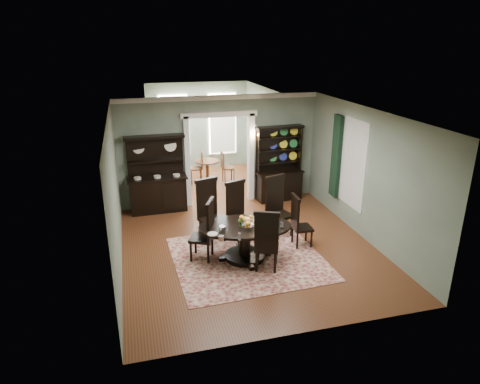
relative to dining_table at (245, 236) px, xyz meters
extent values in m
cube|color=brown|center=(0.21, 0.41, -0.54)|extent=(5.50, 6.00, 0.01)
cube|color=silver|center=(0.21, 0.41, 2.47)|extent=(5.50, 6.00, 0.01)
cube|color=gray|center=(-2.54, 0.41, 0.97)|extent=(0.01, 6.00, 3.00)
cube|color=gray|center=(2.96, 0.41, 0.97)|extent=(0.01, 6.00, 3.00)
cube|color=gray|center=(0.21, -2.59, 0.97)|extent=(5.50, 0.01, 3.00)
cube|color=gray|center=(-1.62, 3.41, 0.97)|extent=(1.85, 0.01, 3.00)
cube|color=gray|center=(2.03, 3.41, 0.97)|extent=(1.85, 0.01, 3.00)
cube|color=gray|center=(0.21, 3.41, 2.22)|extent=(1.80, 0.01, 0.50)
cube|color=silver|center=(0.21, 3.36, 2.41)|extent=(5.50, 0.10, 0.12)
cube|color=brown|center=(0.21, 5.16, -0.54)|extent=(3.50, 3.50, 0.01)
cube|color=silver|center=(0.21, 5.16, 2.47)|extent=(3.50, 3.50, 0.01)
cube|color=gray|center=(-1.54, 5.16, 0.97)|extent=(0.01, 3.50, 3.00)
cube|color=gray|center=(1.96, 5.16, 0.97)|extent=(0.01, 3.50, 3.00)
cube|color=gray|center=(0.21, 6.91, 0.97)|extent=(3.50, 0.01, 3.00)
cube|color=silver|center=(-0.64, 6.86, 1.02)|extent=(1.05, 0.06, 2.20)
cube|color=silver|center=(1.06, 6.86, 1.02)|extent=(1.05, 0.06, 2.20)
cube|color=silver|center=(-0.69, 3.41, 0.72)|extent=(0.14, 0.25, 2.50)
cube|color=silver|center=(1.11, 3.41, 0.72)|extent=(0.14, 0.25, 2.50)
cube|color=silver|center=(0.21, 3.41, 1.97)|extent=(2.08, 0.25, 0.14)
cube|color=white|center=(2.95, 1.01, 1.07)|extent=(0.02, 1.10, 2.00)
cube|color=silver|center=(2.93, 1.01, 1.07)|extent=(0.01, 1.22, 2.12)
cube|color=black|center=(2.86, 1.69, 1.07)|extent=(0.10, 0.35, 2.10)
cube|color=#CA7D36|center=(1.16, 3.33, 1.32)|extent=(0.08, 0.05, 0.18)
sphere|color=#FFD88C|center=(1.06, 3.18, 1.40)|extent=(0.07, 0.07, 0.07)
sphere|color=#FFD88C|center=(1.26, 3.18, 1.40)|extent=(0.07, 0.07, 0.07)
cube|color=maroon|center=(0.06, -0.03, -0.53)|extent=(3.19, 2.99, 0.01)
ellipsoid|color=black|center=(0.00, 0.00, 0.21)|extent=(2.08, 1.47, 0.05)
cylinder|color=black|center=(0.00, 0.00, 0.17)|extent=(2.02, 2.02, 0.03)
cylinder|color=black|center=(0.00, 0.00, -0.14)|extent=(0.24, 0.24, 0.67)
cylinder|color=black|center=(0.00, 0.00, -0.48)|extent=(0.86, 0.86, 0.10)
cylinder|color=silver|center=(0.01, -0.08, 0.26)|extent=(0.32, 0.32, 0.06)
cube|color=black|center=(-0.50, 1.01, -0.02)|extent=(0.65, 0.63, 0.07)
cube|color=black|center=(-0.57, 1.22, 0.43)|extent=(0.51, 0.22, 0.87)
cube|color=black|center=(-0.57, 1.22, 0.88)|extent=(0.55, 0.26, 0.09)
cylinder|color=black|center=(-0.62, 0.75, -0.27)|extent=(0.06, 0.06, 0.51)
cylinder|color=black|center=(-0.24, 0.88, -0.27)|extent=(0.06, 0.06, 0.51)
cylinder|color=black|center=(-0.75, 1.13, -0.27)|extent=(0.06, 0.06, 0.51)
cylinder|color=black|center=(-0.37, 1.27, -0.27)|extent=(0.06, 0.06, 0.51)
cube|color=black|center=(0.15, 0.92, -0.04)|extent=(0.62, 0.61, 0.06)
cube|color=black|center=(0.07, 1.11, 0.38)|extent=(0.47, 0.22, 0.83)
cube|color=black|center=(0.07, 1.11, 0.80)|extent=(0.52, 0.26, 0.08)
cylinder|color=black|center=(0.04, 0.67, -0.29)|extent=(0.05, 0.05, 0.49)
cylinder|color=black|center=(0.39, 0.80, -0.29)|extent=(0.05, 0.05, 0.49)
cylinder|color=black|center=(-0.10, 1.03, -0.29)|extent=(0.05, 0.05, 0.49)
cylinder|color=black|center=(0.26, 1.16, -0.29)|extent=(0.05, 0.05, 0.49)
cube|color=black|center=(1.10, 0.88, -0.02)|extent=(0.64, 0.62, 0.07)
cube|color=black|center=(1.03, 1.09, 0.42)|extent=(0.50, 0.22, 0.86)
cube|color=black|center=(1.03, 1.09, 0.86)|extent=(0.55, 0.25, 0.09)
cylinder|color=black|center=(0.97, 0.63, -0.28)|extent=(0.06, 0.06, 0.51)
cylinder|color=black|center=(1.35, 0.75, -0.28)|extent=(0.06, 0.06, 0.51)
cylinder|color=black|center=(0.84, 1.00, -0.28)|extent=(0.06, 0.06, 0.51)
cylinder|color=black|center=(1.22, 1.13, -0.28)|extent=(0.06, 0.06, 0.51)
cube|color=black|center=(-0.88, 0.24, -0.06)|extent=(0.61, 0.62, 0.06)
cube|color=black|center=(-0.70, 0.15, 0.35)|extent=(0.24, 0.45, 0.80)
cube|color=black|center=(-0.70, 0.15, 0.76)|extent=(0.28, 0.50, 0.08)
cylinder|color=black|center=(-0.97, 0.48, -0.30)|extent=(0.05, 0.05, 0.47)
cylinder|color=black|center=(-1.13, 0.15, -0.30)|extent=(0.05, 0.05, 0.47)
cylinder|color=black|center=(-0.64, 0.33, -0.30)|extent=(0.05, 0.05, 0.47)
cylinder|color=black|center=(-0.79, -0.01, -0.30)|extent=(0.05, 0.05, 0.47)
cube|color=black|center=(1.41, 0.27, -0.11)|extent=(0.42, 0.44, 0.06)
cube|color=black|center=(1.22, 0.27, 0.26)|extent=(0.06, 0.43, 0.72)
cube|color=black|center=(1.22, 0.27, 0.63)|extent=(0.08, 0.46, 0.07)
cylinder|color=black|center=(1.57, 0.09, -0.32)|extent=(0.05, 0.05, 0.43)
cylinder|color=black|center=(1.58, 0.43, -0.32)|extent=(0.05, 0.05, 0.43)
cylinder|color=black|center=(1.23, 0.11, -0.32)|extent=(0.05, 0.05, 0.43)
cylinder|color=black|center=(1.25, 0.44, -0.32)|extent=(0.05, 0.05, 0.43)
cube|color=black|center=(0.32, -0.51, -0.06)|extent=(0.61, 0.60, 0.06)
cube|color=black|center=(0.24, -0.69, 0.35)|extent=(0.45, 0.23, 0.80)
cube|color=black|center=(0.24, -0.69, 0.76)|extent=(0.50, 0.26, 0.08)
cylinder|color=black|center=(0.56, -0.41, -0.30)|extent=(0.05, 0.05, 0.47)
cylinder|color=black|center=(0.22, -0.27, -0.30)|extent=(0.05, 0.05, 0.47)
cylinder|color=black|center=(0.42, -0.75, -0.30)|extent=(0.05, 0.05, 0.47)
cylinder|color=black|center=(0.08, -0.60, -0.30)|extent=(0.05, 0.05, 0.47)
cube|color=black|center=(-1.54, 3.14, -0.07)|extent=(1.48, 0.55, 0.92)
cube|color=black|center=(-1.54, 3.14, 0.40)|extent=(1.58, 0.59, 0.05)
cube|color=black|center=(-1.54, 3.34, 0.96)|extent=(1.47, 0.12, 1.08)
cube|color=black|center=(-1.54, 3.25, 0.85)|extent=(1.43, 0.30, 0.04)
cube|color=black|center=(-1.54, 3.23, 1.49)|extent=(1.57, 0.37, 0.07)
cube|color=black|center=(1.88, 3.14, -0.12)|extent=(1.31, 0.56, 0.82)
cube|color=black|center=(1.88, 3.14, 0.30)|extent=(1.40, 0.61, 0.04)
cube|color=black|center=(1.88, 3.32, 0.92)|extent=(1.27, 0.16, 1.24)
cube|color=black|center=(1.26, 3.23, 0.92)|extent=(0.06, 0.24, 1.27)
cube|color=black|center=(2.50, 3.23, 0.92)|extent=(0.06, 0.24, 1.27)
cube|color=black|center=(1.88, 3.21, 1.56)|extent=(1.38, 0.40, 0.07)
cube|color=black|center=(1.88, 3.23, 0.56)|extent=(1.29, 0.34, 0.03)
cube|color=black|center=(1.88, 3.23, 0.92)|extent=(1.29, 0.34, 0.03)
cube|color=black|center=(1.88, 3.23, 1.29)|extent=(1.29, 0.34, 0.03)
cylinder|color=#552A18|center=(0.18, 5.22, 0.16)|extent=(0.77, 0.77, 0.04)
cylinder|color=#552A18|center=(0.18, 5.22, -0.18)|extent=(0.10, 0.10, 0.67)
cylinder|color=#552A18|center=(0.18, 5.22, -0.50)|extent=(0.42, 0.42, 0.06)
cylinder|color=#552A18|center=(-0.20, 5.16, -0.03)|extent=(0.45, 0.45, 0.04)
cube|color=#552A18|center=(0.00, 5.15, 0.25)|extent=(0.06, 0.40, 0.56)
cylinder|color=#552A18|center=(-0.35, 5.33, -0.28)|extent=(0.04, 0.04, 0.50)
cylinder|color=#552A18|center=(-0.37, 5.02, -0.28)|extent=(0.04, 0.04, 0.50)
cylinder|color=#552A18|center=(-0.04, 5.31, -0.28)|extent=(0.04, 0.04, 0.50)
cylinder|color=#552A18|center=(-0.06, 4.99, -0.28)|extent=(0.04, 0.04, 0.50)
cylinder|color=#552A18|center=(0.83, 5.03, -0.06)|extent=(0.42, 0.42, 0.04)
cube|color=#552A18|center=(0.64, 5.02, 0.21)|extent=(0.04, 0.38, 0.53)
cylinder|color=#552A18|center=(0.98, 4.88, -0.29)|extent=(0.04, 0.04, 0.47)
cylinder|color=#552A18|center=(0.97, 5.18, -0.29)|extent=(0.04, 0.04, 0.47)
cylinder|color=#552A18|center=(0.69, 4.87, -0.29)|extent=(0.04, 0.04, 0.47)
cylinder|color=#552A18|center=(0.68, 5.17, -0.29)|extent=(0.04, 0.04, 0.47)
camera|label=1|loc=(-2.16, -7.79, 3.94)|focal=32.00mm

